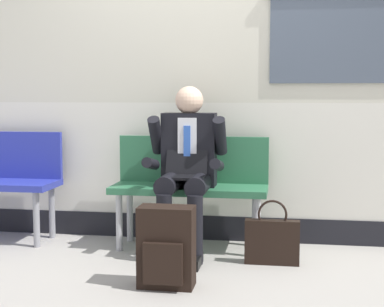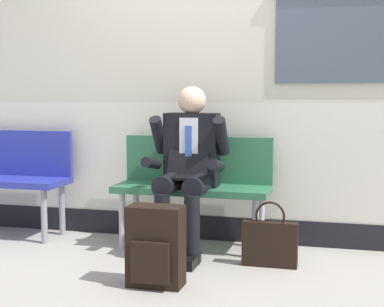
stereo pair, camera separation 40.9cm
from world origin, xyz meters
name	(u,v)px [view 1 (the left image)]	position (x,y,z in m)	size (l,w,h in m)	color
ground_plane	(199,257)	(0.00, 0.00, 0.00)	(18.00, 18.00, 0.00)	#9E9991
station_wall	(211,45)	(0.01, 0.57, 1.56)	(5.17, 0.17, 3.15)	beige
bench_with_person	(191,181)	(-0.11, 0.29, 0.51)	(1.18, 0.42, 0.85)	#2D6B47
person_seated	(186,165)	(-0.11, 0.10, 0.66)	(0.57, 0.70, 1.23)	black
backpack	(166,248)	(-0.10, -0.69, 0.24)	(0.34, 0.22, 0.50)	black
handbag	(272,240)	(0.53, -0.10, 0.17)	(0.38, 0.08, 0.45)	black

